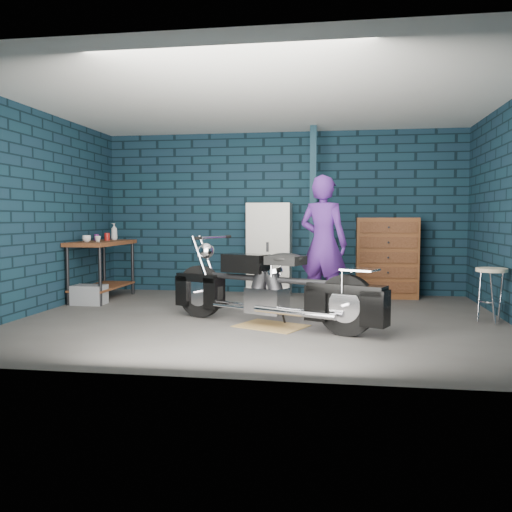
{
  "coord_description": "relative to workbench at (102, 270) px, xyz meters",
  "views": [
    {
      "loc": [
        0.96,
        -6.6,
        1.26
      ],
      "look_at": [
        -0.1,
        0.3,
        0.78
      ],
      "focal_mm": 38.0,
      "sensor_mm": 36.0,
      "label": 1
    }
  ],
  "objects": [
    {
      "name": "room_walls",
      "position": [
        2.68,
        -0.77,
        1.45
      ],
      "size": [
        6.02,
        5.01,
        2.71
      ],
      "color": "#102A37",
      "rests_on": "ground"
    },
    {
      "name": "mug_red",
      "position": [
        -0.03,
        0.26,
        0.51
      ],
      "size": [
        0.11,
        0.11,
        0.12
      ],
      "primitive_type": "cylinder",
      "rotation": [
        0.0,
        0.0,
        -0.26
      ],
      "color": "#A71A16",
      "rests_on": "workbench"
    },
    {
      "name": "workbench",
      "position": [
        0.0,
        0.0,
        0.0
      ],
      "size": [
        0.6,
        1.4,
        0.91
      ],
      "primitive_type": "cube",
      "color": "brown",
      "rests_on": "ground"
    },
    {
      "name": "ground",
      "position": [
        2.68,
        -1.32,
        -0.46
      ],
      "size": [
        6.0,
        6.0,
        0.0
      ],
      "primitive_type": "plane",
      "color": "#4C4947",
      "rests_on": "ground"
    },
    {
      "name": "bottle",
      "position": [
        -0.04,
        0.56,
        0.59
      ],
      "size": [
        0.14,
        0.14,
        0.27
      ],
      "primitive_type": "imported",
      "rotation": [
        0.0,
        0.0,
        -0.41
      ],
      "color": "gray",
      "rests_on": "workbench"
    },
    {
      "name": "storage_bin",
      "position": [
        0.02,
        -0.5,
        -0.31
      ],
      "size": [
        0.46,
        0.33,
        0.29
      ],
      "primitive_type": "cube",
      "color": "gray",
      "rests_on": "ground"
    },
    {
      "name": "cup_a",
      "position": [
        -0.09,
        -0.32,
        0.51
      ],
      "size": [
        0.16,
        0.16,
        0.1
      ],
      "primitive_type": "imported",
      "rotation": [
        0.0,
        0.0,
        0.36
      ],
      "color": "beige",
      "rests_on": "workbench"
    },
    {
      "name": "mug_purple",
      "position": [
        -0.16,
        0.16,
        0.5
      ],
      "size": [
        0.08,
        0.08,
        0.1
      ],
      "primitive_type": "cylinder",
      "rotation": [
        0.0,
        0.0,
        0.09
      ],
      "color": "#641B6F",
      "rests_on": "workbench"
    },
    {
      "name": "shop_stool",
      "position": [
        5.46,
        -1.09,
        -0.12
      ],
      "size": [
        0.48,
        0.48,
        0.67
      ],
      "primitive_type": null,
      "rotation": [
        0.0,
        0.0,
        0.4
      ],
      "color": "beige",
      "rests_on": "ground"
    },
    {
      "name": "person",
      "position": [
        3.43,
        -0.55,
        0.47
      ],
      "size": [
        0.79,
        0.67,
        1.84
      ],
      "primitive_type": "imported",
      "rotation": [
        0.0,
        0.0,
        2.75
      ],
      "color": "#461E72",
      "rests_on": "ground"
    },
    {
      "name": "cup_b",
      "position": [
        0.03,
        -0.2,
        0.5
      ],
      "size": [
        0.11,
        0.11,
        0.09
      ],
      "primitive_type": "imported",
      "rotation": [
        0.0,
        0.0,
        -0.2
      ],
      "color": "beige",
      "rests_on": "workbench"
    },
    {
      "name": "support_post",
      "position": [
        3.23,
        0.63,
        0.9
      ],
      "size": [
        0.1,
        0.1,
        2.7
      ],
      "primitive_type": "cube",
      "color": "#132E3C",
      "rests_on": "ground"
    },
    {
      "name": "locker",
      "position": [
        2.51,
        0.91,
        0.3
      ],
      "size": [
        0.7,
        0.5,
        1.51
      ],
      "primitive_type": "cube",
      "color": "beige",
      "rests_on": "ground"
    },
    {
      "name": "motorcycle",
      "position": [
        2.86,
        -1.7,
        0.07
      ],
      "size": [
        2.43,
        1.57,
        1.05
      ],
      "primitive_type": null,
      "rotation": [
        0.0,
        0.0,
        -0.43
      ],
      "color": "black",
      "rests_on": "ground"
    },
    {
      "name": "tool_chest",
      "position": [
        4.4,
        0.91,
        0.18
      ],
      "size": [
        0.95,
        0.53,
        1.27
      ],
      "primitive_type": "cube",
      "color": "brown",
      "rests_on": "ground"
    },
    {
      "name": "drip_mat",
      "position": [
        2.86,
        -1.7,
        -0.45
      ],
      "size": [
        0.93,
        0.84,
        0.01
      ],
      "primitive_type": "cube",
      "rotation": [
        0.0,
        0.0,
        -0.43
      ],
      "color": "olive",
      "rests_on": "ground"
    }
  ]
}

